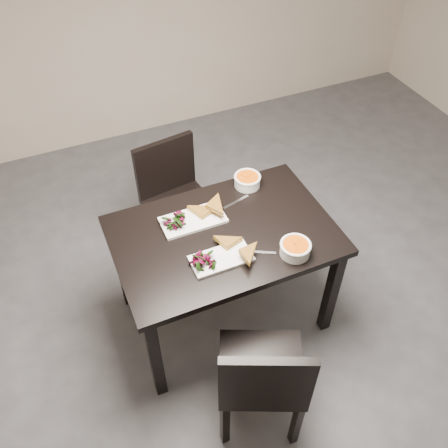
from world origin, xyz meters
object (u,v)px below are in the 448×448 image
(table, at_px, (224,245))
(chair_far, at_px, (175,195))
(plate_near, at_px, (221,258))
(plate_far, at_px, (193,220))
(soup_bowl_near, at_px, (295,248))
(soup_bowl_far, at_px, (247,180))
(chair_near, at_px, (263,378))

(table, xyz_separation_m, chair_far, (-0.06, 0.69, -0.17))
(table, height_order, chair_far, chair_far)
(chair_far, xyz_separation_m, plate_near, (-0.03, -0.86, 0.27))
(table, distance_m, plate_far, 0.22)
(table, bearing_deg, soup_bowl_near, -44.97)
(table, relative_size, plate_far, 3.36)
(soup_bowl_far, bearing_deg, table, -132.66)
(soup_bowl_far, bearing_deg, soup_bowl_near, -90.57)
(plate_far, distance_m, soup_bowl_far, 0.44)
(chair_near, height_order, chair_far, same)
(soup_bowl_far, bearing_deg, plate_near, -128.09)
(chair_far, relative_size, plate_near, 2.68)
(table, xyz_separation_m, plate_near, (-0.09, -0.17, 0.11))
(plate_near, relative_size, soup_bowl_far, 1.97)
(chair_near, xyz_separation_m, chair_far, (0.05, 1.41, 0.00))
(plate_near, height_order, plate_far, plate_far)
(plate_far, bearing_deg, plate_near, -84.05)
(chair_far, distance_m, plate_far, 0.61)
(chair_near, distance_m, soup_bowl_near, 0.66)
(chair_near, relative_size, soup_bowl_near, 5.18)
(chair_far, xyz_separation_m, soup_bowl_far, (0.35, -0.38, 0.31))
(chair_far, relative_size, soup_bowl_far, 5.27)
(soup_bowl_near, bearing_deg, soup_bowl_far, 89.43)
(chair_far, bearing_deg, soup_bowl_near, -79.08)
(soup_bowl_near, distance_m, plate_far, 0.59)
(plate_far, xyz_separation_m, soup_bowl_far, (0.41, 0.16, 0.03))
(soup_bowl_far, bearing_deg, plate_far, -158.88)
(chair_near, xyz_separation_m, soup_bowl_near, (0.39, 0.44, 0.31))
(plate_near, bearing_deg, soup_bowl_near, -17.02)
(table, distance_m, chair_far, 0.71)
(table, bearing_deg, chair_far, 95.03)
(chair_far, relative_size, plate_far, 2.38)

